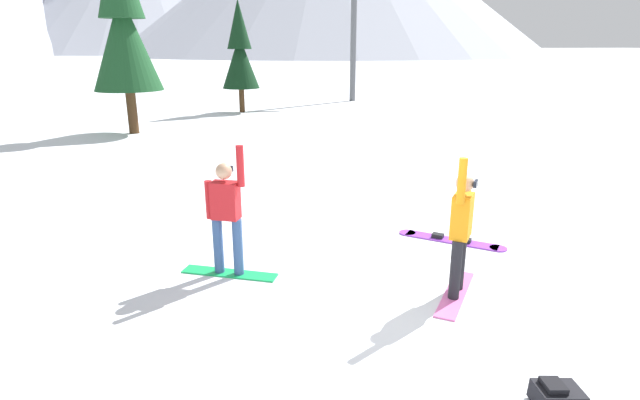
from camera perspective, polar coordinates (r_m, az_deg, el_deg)
The scene contains 8 objects.
ground_plane at distance 6.62m, azimuth 8.04°, elevation -13.89°, with size 800.00×800.00×0.00m, color white.
snowboarder_foreground at distance 7.18m, azimuth 15.52°, elevation -3.37°, with size 1.20×1.36×2.02m.
snowboarder_midground at distance 7.67m, azimuth -10.48°, elevation -1.68°, with size 1.45×0.95×2.02m.
loose_snowboard_far_spare at distance 9.46m, azimuth 14.50°, elevation -4.35°, with size 1.62×1.54×0.09m.
backpack_black at distance 5.76m, azimuth 25.06°, elevation -19.29°, with size 0.55×0.40×0.28m.
pine_tree_twin at distance 21.43m, azimuth -21.27°, elevation 17.98°, with size 2.58×2.58×7.58m.
pine_tree_leaning at distance 26.94m, azimuth -9.00°, elevation 16.11°, with size 1.88×1.88×5.54m.
ski_lift_tower at distance 32.26m, azimuth 3.82°, elevation 19.95°, with size 3.79×0.36×8.48m.
Camera 1 is at (-2.33, -5.19, 3.39)m, focal length 28.50 mm.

